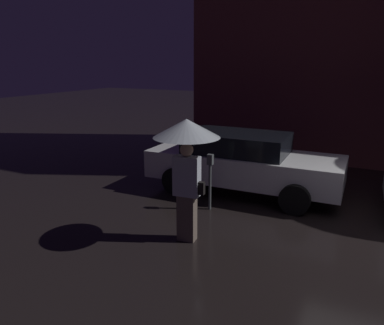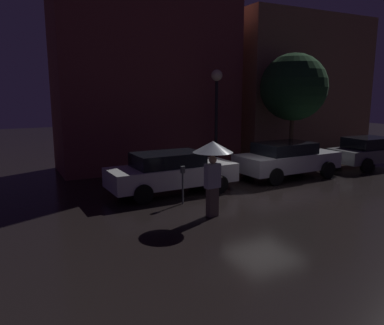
% 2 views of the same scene
% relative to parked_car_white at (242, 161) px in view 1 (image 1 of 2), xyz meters
% --- Properties ---
extents(ground_plane, '(60.00, 60.00, 0.00)m').
position_rel_parked_car_white_xyz_m(ground_plane, '(3.03, -1.43, -0.77)').
color(ground_plane, black).
extents(parked_car_white, '(4.62, 1.89, 1.46)m').
position_rel_parked_car_white_xyz_m(parked_car_white, '(0.00, 0.00, 0.00)').
color(parked_car_white, silver).
rests_on(parked_car_white, ground).
extents(pedestrian_with_umbrella, '(1.13, 1.13, 2.18)m').
position_rel_parked_car_white_xyz_m(pedestrian_with_umbrella, '(-0.01, -2.88, 0.97)').
color(pedestrian_with_umbrella, '#66564C').
rests_on(pedestrian_with_umbrella, ground).
extents(parking_meter, '(0.12, 0.10, 1.22)m').
position_rel_parked_car_white_xyz_m(parking_meter, '(-0.23, -1.39, -0.01)').
color(parking_meter, '#4C5154').
rests_on(parking_meter, ground).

